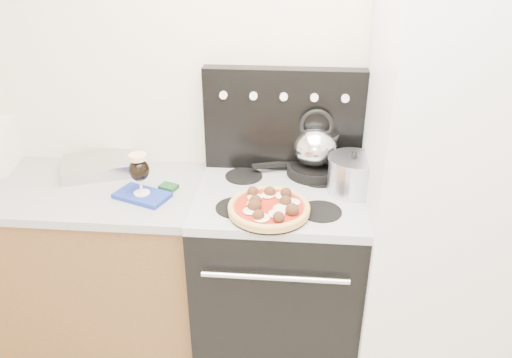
# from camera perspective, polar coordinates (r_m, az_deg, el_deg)

# --- Properties ---
(room_shell) EXTENTS (3.52, 3.01, 2.52)m
(room_shell) POSITION_cam_1_polar(r_m,az_deg,el_deg) (1.35, -2.04, -7.29)
(room_shell) COLOR #BEB4A1
(room_shell) RESTS_ON ground
(base_cabinet) EXTENTS (1.45, 0.60, 0.86)m
(base_cabinet) POSITION_cam_1_polar(r_m,az_deg,el_deg) (2.81, -20.92, -9.09)
(base_cabinet) COLOR brown
(base_cabinet) RESTS_ON ground
(countertop) EXTENTS (1.48, 0.63, 0.04)m
(countertop) POSITION_cam_1_polar(r_m,az_deg,el_deg) (2.58, -22.56, -0.98)
(countertop) COLOR #9F9F9F
(countertop) RESTS_ON base_cabinet
(stove_body) EXTENTS (0.76, 0.65, 0.88)m
(stove_body) POSITION_cam_1_polar(r_m,az_deg,el_deg) (2.53, 2.49, -11.17)
(stove_body) COLOR black
(stove_body) RESTS_ON ground
(cooktop) EXTENTS (0.76, 0.65, 0.04)m
(cooktop) POSITION_cam_1_polar(r_m,az_deg,el_deg) (2.27, 2.72, -2.06)
(cooktop) COLOR #ADADB2
(cooktop) RESTS_ON stove_body
(backguard) EXTENTS (0.76, 0.08, 0.50)m
(backguard) POSITION_cam_1_polar(r_m,az_deg,el_deg) (2.41, 3.15, 6.77)
(backguard) COLOR black
(backguard) RESTS_ON cooktop
(fridge) EXTENTS (0.64, 0.68, 1.90)m
(fridge) POSITION_cam_1_polar(r_m,az_deg,el_deg) (2.32, 20.30, -1.89)
(fridge) COLOR silver
(fridge) RESTS_ON ground
(foil_sheet) EXTENTS (0.40, 0.34, 0.07)m
(foil_sheet) POSITION_cam_1_polar(r_m,az_deg,el_deg) (2.60, -17.63, 1.43)
(foil_sheet) COLOR silver
(foil_sheet) RESTS_ON countertop
(oven_mitt) EXTENTS (0.28, 0.22, 0.02)m
(oven_mitt) POSITION_cam_1_polar(r_m,az_deg,el_deg) (2.32, -12.88, -1.85)
(oven_mitt) COLOR navy
(oven_mitt) RESTS_ON countertop
(beer_glass) EXTENTS (0.11, 0.11, 0.20)m
(beer_glass) POSITION_cam_1_polar(r_m,az_deg,el_deg) (2.27, -13.17, 0.56)
(beer_glass) COLOR black
(beer_glass) RESTS_ON oven_mitt
(pizza_pan) EXTENTS (0.41, 0.41, 0.01)m
(pizza_pan) POSITION_cam_1_polar(r_m,az_deg,el_deg) (2.11, 1.48, -3.82)
(pizza_pan) COLOR black
(pizza_pan) RESTS_ON cooktop
(pizza) EXTENTS (0.41, 0.41, 0.05)m
(pizza) POSITION_cam_1_polar(r_m,az_deg,el_deg) (2.09, 1.49, -3.12)
(pizza) COLOR tan
(pizza) RESTS_ON pizza_pan
(skillet) EXTENTS (0.33, 0.33, 0.05)m
(skillet) POSITION_cam_1_polar(r_m,az_deg,el_deg) (2.44, 6.64, 1.09)
(skillet) COLOR black
(skillet) RESTS_ON cooktop
(tea_kettle) EXTENTS (0.23, 0.23, 0.24)m
(tea_kettle) POSITION_cam_1_polar(r_m,az_deg,el_deg) (2.38, 6.82, 4.16)
(tea_kettle) COLOR silver
(tea_kettle) RESTS_ON skillet
(stock_pot) EXTENTS (0.28, 0.28, 0.16)m
(stock_pot) POSITION_cam_1_polar(r_m,az_deg,el_deg) (2.28, 10.96, 0.37)
(stock_pot) COLOR silver
(stock_pot) RESTS_ON cooktop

